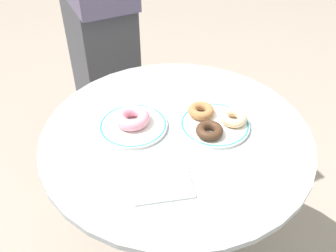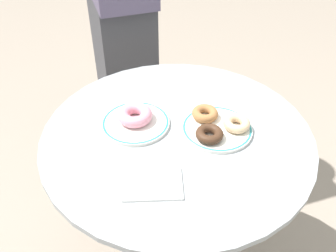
{
  "view_description": "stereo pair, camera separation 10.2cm",
  "coord_description": "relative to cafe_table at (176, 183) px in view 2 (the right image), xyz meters",
  "views": [
    {
      "loc": [
        -0.21,
        -0.77,
        1.43
      ],
      "look_at": [
        -0.03,
        -0.01,
        0.77
      ],
      "focal_mm": 39.97,
      "sensor_mm": 36.0,
      "label": 1
    },
    {
      "loc": [
        -0.11,
        -0.79,
        1.43
      ],
      "look_at": [
        -0.03,
        -0.01,
        0.77
      ],
      "focal_mm": 39.97,
      "sensor_mm": 36.0,
      "label": 2
    }
  ],
  "objects": [
    {
      "name": "donut_pink_frosted",
      "position": [
        -0.12,
        0.06,
        0.24
      ],
      "size": [
        0.13,
        0.13,
        0.03
      ],
      "primitive_type": "torus",
      "rotation": [
        0.0,
        0.0,
        2.73
      ],
      "color": "pink",
      "rests_on": "plate_left"
    },
    {
      "name": "paper_napkin",
      "position": [
        -0.08,
        -0.18,
        0.22
      ],
      "size": [
        0.15,
        0.11,
        0.01
      ],
      "primitive_type": "cube",
      "rotation": [
        0.0,
        0.0,
        -0.07
      ],
      "color": "white",
      "rests_on": "cafe_table"
    },
    {
      "name": "donut_cinnamon",
      "position": [
        0.09,
        0.05,
        0.24
      ],
      "size": [
        0.11,
        0.11,
        0.03
      ],
      "primitive_type": "torus",
      "rotation": [
        0.0,
        0.0,
        0.83
      ],
      "color": "#A36B3D",
      "rests_on": "plate_right"
    },
    {
      "name": "plate_left",
      "position": [
        -0.11,
        0.05,
        0.22
      ],
      "size": [
        0.2,
        0.2,
        0.01
      ],
      "color": "white",
      "rests_on": "cafe_table"
    },
    {
      "name": "person_figure",
      "position": [
        -0.15,
        0.71,
        0.33
      ],
      "size": [
        0.3,
        0.47,
        1.73
      ],
      "color": "#3D3D42",
      "rests_on": "ground"
    },
    {
      "name": "cafe_table",
      "position": [
        0.0,
        0.0,
        0.0
      ],
      "size": [
        0.77,
        0.77,
        0.73
      ],
      "color": "#999EA3",
      "rests_on": "ground"
    },
    {
      "name": "plate_right",
      "position": [
        0.11,
        0.0,
        0.22
      ],
      "size": [
        0.2,
        0.2,
        0.01
      ],
      "color": "white",
      "rests_on": "cafe_table"
    },
    {
      "name": "donut_glazed",
      "position": [
        0.17,
        -0.01,
        0.24
      ],
      "size": [
        0.09,
        0.09,
        0.03
      ],
      "primitive_type": "torus",
      "rotation": [
        0.0,
        0.0,
        2.96
      ],
      "color": "#E0B789",
      "rests_on": "plate_right"
    },
    {
      "name": "donut_chocolate",
      "position": [
        0.08,
        -0.04,
        0.24
      ],
      "size": [
        0.11,
        0.11,
        0.03
      ],
      "primitive_type": "torus",
      "rotation": [
        0.0,
        0.0,
        5.29
      ],
      "color": "#422819",
      "rests_on": "plate_right"
    }
  ]
}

